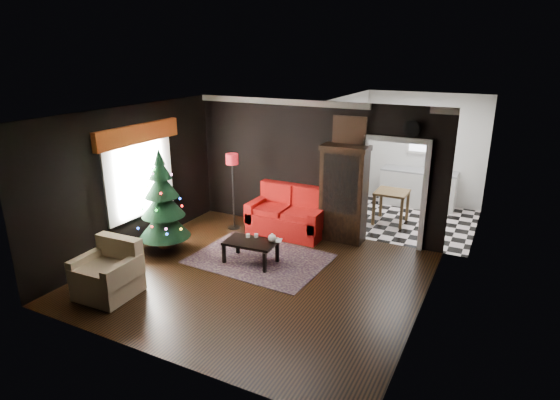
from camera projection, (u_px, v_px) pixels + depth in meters
The scene contains 26 objects.
floor at pixel (257, 277), 8.04m from camera, with size 5.50×5.50×0.00m, color black.
ceiling at pixel (254, 115), 7.17m from camera, with size 5.50×5.50×0.00m, color white.
wall_back at pixel (314, 168), 9.73m from camera, with size 5.50×5.50×0.00m, color black.
wall_front at pixel (151, 259), 5.49m from camera, with size 5.50×5.50×0.00m, color black.
wall_left at pixel (130, 180), 8.79m from camera, with size 5.50×5.50×0.00m, color black.
wall_right at pixel (426, 229), 6.42m from camera, with size 5.50×5.50×0.00m, color black.
doorway at pixel (393, 195), 9.10m from camera, with size 1.10×0.10×2.10m, color white, non-canonical shape.
left_window at pixel (139, 176), 8.93m from camera, with size 0.05×1.60×1.40m, color white.
valance at pixel (138, 134), 8.64m from camera, with size 0.12×2.10×0.35m, color #A13D15.
kitchen_floor at pixel (406, 220), 10.70m from camera, with size 3.00×3.00×0.00m, color white.
kitchen_window at pixel (425, 138), 11.40m from camera, with size 0.70×0.06×0.70m, color white.
rug at pixel (259, 259), 8.72m from camera, with size 2.45×1.78×0.01m, color black.
loveseat at pixel (288, 211), 9.80m from camera, with size 1.70×0.90×1.00m, color maroon, non-canonical shape.
curio_cabinet at pixel (344, 196), 9.35m from camera, with size 0.90×0.45×1.90m, color black, non-canonical shape.
floor_lamp at pixel (233, 192), 10.01m from camera, with size 0.29×0.29×1.69m, color black, non-canonical shape.
christmas_tree at pixel (162, 200), 8.76m from camera, with size 0.98×0.98×1.88m, color black, non-canonical shape.
armchair at pixel (107, 270), 7.29m from camera, with size 0.87×0.87×0.89m, color #D0B089, non-canonical shape.
coffee_table at pixel (251, 252), 8.51m from camera, with size 0.93×0.56×0.42m, color black, non-canonical shape.
teapot at pixel (272, 238), 8.38m from camera, with size 0.17×0.17×0.16m, color white, non-canonical shape.
cup_a at pixel (256, 235), 8.63m from camera, with size 0.07×0.07×0.06m, color white.
cup_b at pixel (248, 236), 8.62m from camera, with size 0.08×0.08×0.07m, color white.
book at pixel (274, 236), 8.44m from camera, with size 0.14×0.01×0.19m, color gray.
wall_clock at pixel (412, 129), 8.54m from camera, with size 0.32×0.32×0.06m, color silver.
painting at pixel (349, 131), 9.10m from camera, with size 0.62×0.05×0.52m, color #BE8543.
kitchen_counter at pixel (418, 189), 11.57m from camera, with size 1.80×0.60×0.90m, color silver.
kitchen_table at pixel (391, 207), 10.46m from camera, with size 0.70×0.70×0.75m, color brown, non-canonical shape.
Camera 1 is at (3.65, -6.26, 3.77)m, focal length 29.58 mm.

